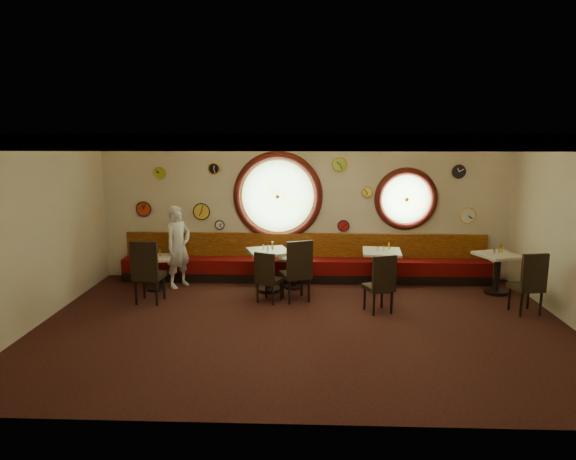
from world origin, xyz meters
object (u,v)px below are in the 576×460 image
object	(u,v)px
condiment_a_pepper	(153,255)
condiment_b_bottle	(273,245)
chair_b	(267,274)
condiment_a_salt	(150,253)
chair_c	(298,267)
chair_a	(147,268)
condiment_d_pepper	(384,249)
table_b	(269,265)
condiment_c_bottle	(296,253)
table_e	(497,268)
condiment_c_pepper	(295,256)
condiment_e_salt	(494,251)
condiment_d_bottle	(389,246)
condiment_c_salt	(290,254)
condiment_d_salt	(378,248)
condiment_e_pepper	(499,252)
chair_e	(530,280)
chair_d	(381,280)
condiment_e_bottle	(502,248)
table_c	(294,268)
waiter	(178,247)
table_d	(381,265)
condiment_a_bottle	(160,252)
condiment_b_salt	(263,247)
condiment_b_pepper	(268,248)
table_a	(155,269)

from	to	relation	value
condiment_a_pepper	condiment_b_bottle	size ratio (longest dim) A/B	0.72
chair_b	condiment_a_salt	size ratio (longest dim) A/B	5.51
chair_c	condiment_a_pepper	xyz separation A→B (m)	(-3.00, 0.65, 0.06)
chair_a	condiment_d_pepper	xyz separation A→B (m)	(4.59, 1.01, 0.19)
table_b	condiment_c_bottle	distance (m)	0.65
table_e	condiment_c_pepper	xyz separation A→B (m)	(-4.10, 0.12, 0.20)
condiment_e_salt	chair_b	bearing A→B (deg)	-170.11
chair_c	condiment_a_salt	size ratio (longest dim) A/B	6.67
condiment_c_bottle	condiment_d_bottle	bearing A→B (deg)	0.63
condiment_c_salt	condiment_d_salt	size ratio (longest dim) A/B	1.14
condiment_e_pepper	condiment_e_salt	bearing A→B (deg)	168.80
chair_e	condiment_d_bottle	xyz separation A→B (m)	(-2.27, 1.51, 0.26)
chair_d	condiment_d_pepper	xyz separation A→B (m)	(0.23, 1.37, 0.27)
condiment_c_salt	condiment_e_salt	distance (m)	4.13
condiment_d_pepper	condiment_e_bottle	size ratio (longest dim) A/B	0.59
table_b	condiment_d_pepper	size ratio (longest dim) A/B	9.72
condiment_c_pepper	condiment_e_salt	world-z (taller)	condiment_e_salt
table_c	waiter	distance (m)	2.47
table_d	waiter	bearing A→B (deg)	178.42
condiment_d_pepper	condiment_a_bottle	world-z (taller)	condiment_d_pepper
condiment_b_bottle	waiter	world-z (taller)	waiter
table_e	condiment_b_salt	bearing A→B (deg)	-179.92
condiment_b_salt	condiment_d_pepper	distance (m)	2.45
condiment_a_pepper	condiment_c_pepper	xyz separation A→B (m)	(2.92, 0.17, -0.04)
chair_e	table_d	bearing A→B (deg)	140.24
condiment_a_bottle	waiter	size ratio (longest dim) A/B	0.08
table_d	condiment_c_bottle	distance (m)	1.77
waiter	table_b	bearing A→B (deg)	-64.36
table_d	condiment_c_pepper	bearing A→B (deg)	179.78
table_c	chair_c	distance (m)	0.94
condiment_c_salt	condiment_b_bottle	world-z (taller)	condiment_b_bottle
table_d	condiment_d_bottle	xyz separation A→B (m)	(0.16, 0.14, 0.38)
chair_d	condiment_d_bottle	xyz separation A→B (m)	(0.36, 1.54, 0.29)
table_d	condiment_b_pepper	xyz separation A→B (m)	(-2.33, -0.20, 0.39)
chair_c	condiment_b_bottle	distance (m)	0.98
table_a	condiment_c_pepper	size ratio (longest dim) A/B	8.02
condiment_c_bottle	condiment_d_bottle	xyz separation A→B (m)	(1.92, 0.02, 0.17)
table_b	condiment_e_bottle	bearing A→B (deg)	1.74
table_d	table_a	bearing A→B (deg)	-178.30
condiment_b_bottle	condiment_c_bottle	xyz separation A→B (m)	(0.49, 0.14, -0.20)
chair_b	chair_d	size ratio (longest dim) A/B	0.92
chair_e	condiment_b_bottle	bearing A→B (deg)	153.61
chair_a	condiment_b_salt	world-z (taller)	chair_a
condiment_d_salt	waiter	xyz separation A→B (m)	(-4.16, 0.10, -0.02)
condiment_a_bottle	condiment_d_bottle	size ratio (longest dim) A/B	0.97
condiment_a_pepper	condiment_b_pepper	bearing A→B (deg)	-0.80
table_b	condiment_a_salt	distance (m)	2.49
condiment_a_bottle	condiment_e_salt	distance (m)	6.82
table_d	condiment_e_salt	size ratio (longest dim) A/B	7.75
condiment_a_bottle	chair_b	bearing A→B (deg)	-20.48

